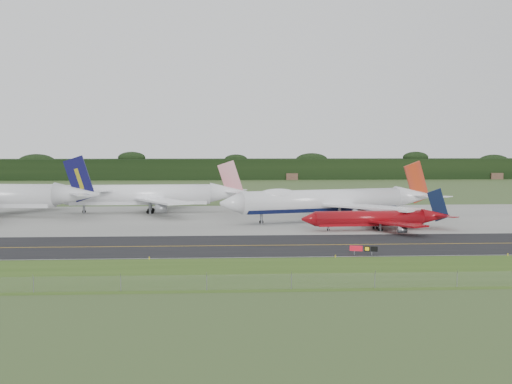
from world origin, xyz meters
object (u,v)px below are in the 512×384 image
object	(u,v)px
jet_red_737	(378,219)
jet_ba_747	(330,201)
taxiway_sign	(363,249)
jet_star_tail	(150,195)

from	to	relation	value
jet_red_737	jet_ba_747	bearing A→B (deg)	111.30
jet_ba_747	taxiway_sign	bearing A→B (deg)	-93.43
jet_ba_747	taxiway_sign	xyz separation A→B (m)	(-3.53, -59.03, -4.23)
jet_star_tail	taxiway_sign	bearing A→B (deg)	-61.42
jet_red_737	taxiway_sign	bearing A→B (deg)	-106.97
jet_ba_747	jet_red_737	world-z (taller)	jet_ba_747
jet_star_tail	taxiway_sign	size ratio (longest dim) A/B	12.05
jet_ba_747	jet_star_tail	world-z (taller)	jet_ba_747
jet_ba_747	jet_star_tail	bearing A→B (deg)	152.10
jet_red_737	jet_star_tail	size ratio (longest dim) A/B	0.62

